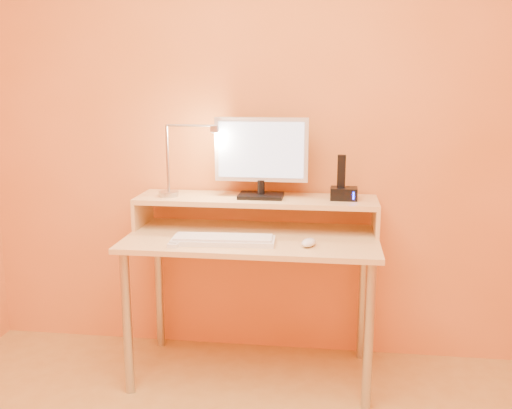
# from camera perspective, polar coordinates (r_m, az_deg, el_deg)

# --- Properties ---
(wall_back) EXTENTS (3.00, 0.04, 2.50)m
(wall_back) POSITION_cam_1_polar(r_m,az_deg,el_deg) (2.96, 0.45, 8.42)
(wall_back) COLOR #F58D4B
(wall_back) RESTS_ON floor
(desk_leg_fl) EXTENTS (0.04, 0.04, 0.69)m
(desk_leg_fl) POSITION_cam_1_polar(r_m,az_deg,el_deg) (2.76, -12.76, -11.56)
(desk_leg_fl) COLOR #ACACAE
(desk_leg_fl) RESTS_ON floor
(desk_leg_fr) EXTENTS (0.04, 0.04, 0.69)m
(desk_leg_fr) POSITION_cam_1_polar(r_m,az_deg,el_deg) (2.61, 11.20, -12.91)
(desk_leg_fr) COLOR #ACACAE
(desk_leg_fr) RESTS_ON floor
(desk_leg_bl) EXTENTS (0.04, 0.04, 0.69)m
(desk_leg_bl) POSITION_cam_1_polar(r_m,az_deg,el_deg) (3.20, -9.67, -8.07)
(desk_leg_bl) COLOR #ACACAE
(desk_leg_bl) RESTS_ON floor
(desk_leg_br) EXTENTS (0.04, 0.04, 0.69)m
(desk_leg_br) POSITION_cam_1_polar(r_m,az_deg,el_deg) (3.07, 10.63, -8.97)
(desk_leg_br) COLOR #ACACAE
(desk_leg_br) RESTS_ON floor
(desk_lower) EXTENTS (1.20, 0.60, 0.02)m
(desk_lower) POSITION_cam_1_polar(r_m,az_deg,el_deg) (2.74, -0.40, -3.43)
(desk_lower) COLOR #E4C682
(desk_lower) RESTS_ON floor
(shelf_riser_left) EXTENTS (0.02, 0.30, 0.14)m
(shelf_riser_left) POSITION_cam_1_polar(r_m,az_deg,el_deg) (2.99, -11.27, -0.73)
(shelf_riser_left) COLOR #E4C682
(shelf_riser_left) RESTS_ON desk_lower
(shelf_riser_right) EXTENTS (0.02, 0.30, 0.14)m
(shelf_riser_right) POSITION_cam_1_polar(r_m,az_deg,el_deg) (2.85, 11.90, -1.42)
(shelf_riser_right) COLOR #E4C682
(shelf_riser_right) RESTS_ON desk_lower
(desk_shelf) EXTENTS (1.20, 0.30, 0.02)m
(desk_shelf) POSITION_cam_1_polar(r_m,az_deg,el_deg) (2.84, 0.02, 0.48)
(desk_shelf) COLOR #E4C682
(desk_shelf) RESTS_ON desk_lower
(monitor_foot) EXTENTS (0.22, 0.16, 0.02)m
(monitor_foot) POSITION_cam_1_polar(r_m,az_deg,el_deg) (2.84, 0.51, 0.89)
(monitor_foot) COLOR black
(monitor_foot) RESTS_ON desk_shelf
(monitor_neck) EXTENTS (0.04, 0.04, 0.07)m
(monitor_neck) POSITION_cam_1_polar(r_m,az_deg,el_deg) (2.83, 0.51, 1.77)
(monitor_neck) COLOR black
(monitor_neck) RESTS_ON monitor_foot
(monitor_panel) EXTENTS (0.46, 0.04, 0.31)m
(monitor_panel) POSITION_cam_1_polar(r_m,az_deg,el_deg) (2.81, 0.54, 5.52)
(monitor_panel) COLOR silver
(monitor_panel) RESTS_ON monitor_neck
(monitor_back) EXTENTS (0.41, 0.01, 0.27)m
(monitor_back) POSITION_cam_1_polar(r_m,az_deg,el_deg) (2.83, 0.60, 5.57)
(monitor_back) COLOR black
(monitor_back) RESTS_ON monitor_panel
(monitor_screen) EXTENTS (0.42, 0.00, 0.27)m
(monitor_screen) POSITION_cam_1_polar(r_m,az_deg,el_deg) (2.79, 0.50, 5.47)
(monitor_screen) COLOR #AEC1E1
(monitor_screen) RESTS_ON monitor_panel
(lamp_base) EXTENTS (0.10, 0.10, 0.02)m
(lamp_base) POSITION_cam_1_polar(r_m,az_deg,el_deg) (2.90, -8.73, 1.07)
(lamp_base) COLOR #ACACAE
(lamp_base) RESTS_ON desk_shelf
(lamp_post) EXTENTS (0.01, 0.01, 0.33)m
(lamp_post) POSITION_cam_1_polar(r_m,az_deg,el_deg) (2.87, -8.84, 4.55)
(lamp_post) COLOR #ACACAE
(lamp_post) RESTS_ON lamp_base
(lamp_arm) EXTENTS (0.24, 0.01, 0.01)m
(lamp_arm) POSITION_cam_1_polar(r_m,az_deg,el_deg) (2.82, -6.59, 7.85)
(lamp_arm) COLOR #ACACAE
(lamp_arm) RESTS_ON lamp_post
(lamp_head) EXTENTS (0.04, 0.04, 0.03)m
(lamp_head) POSITION_cam_1_polar(r_m,az_deg,el_deg) (2.80, -4.17, 7.56)
(lamp_head) COLOR #ACACAE
(lamp_head) RESTS_ON lamp_arm
(lamp_bulb) EXTENTS (0.03, 0.03, 0.00)m
(lamp_bulb) POSITION_cam_1_polar(r_m,az_deg,el_deg) (2.80, -4.17, 7.23)
(lamp_bulb) COLOR #FFEAC6
(lamp_bulb) RESTS_ON lamp_head
(phone_dock) EXTENTS (0.13, 0.10, 0.06)m
(phone_dock) POSITION_cam_1_polar(r_m,az_deg,el_deg) (2.81, 8.78, 1.09)
(phone_dock) COLOR black
(phone_dock) RESTS_ON desk_shelf
(phone_handset) EXTENTS (0.04, 0.03, 0.16)m
(phone_handset) POSITION_cam_1_polar(r_m,az_deg,el_deg) (2.79, 8.54, 3.31)
(phone_handset) COLOR black
(phone_handset) RESTS_ON phone_dock
(phone_led) EXTENTS (0.01, 0.00, 0.04)m
(phone_led) POSITION_cam_1_polar(r_m,az_deg,el_deg) (2.76, 9.73, 0.86)
(phone_led) COLOR #121DEB
(phone_led) RESTS_ON phone_dock
(keyboard) EXTENTS (0.48, 0.17, 0.02)m
(keyboard) POSITION_cam_1_polar(r_m,az_deg,el_deg) (2.62, -3.29, -3.64)
(keyboard) COLOR white
(keyboard) RESTS_ON desk_lower
(mouse) EXTENTS (0.09, 0.12, 0.04)m
(mouse) POSITION_cam_1_polar(r_m,az_deg,el_deg) (2.57, 5.28, -3.81)
(mouse) COLOR silver
(mouse) RESTS_ON desk_lower
(remote_control) EXTENTS (0.06, 0.18, 0.02)m
(remote_control) POSITION_cam_1_polar(r_m,az_deg,el_deg) (2.64, -7.79, -3.66)
(remote_control) COLOR white
(remote_control) RESTS_ON desk_lower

